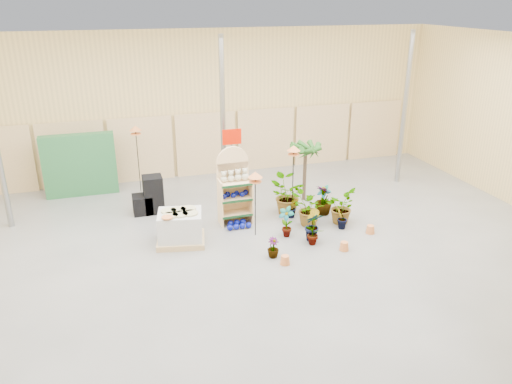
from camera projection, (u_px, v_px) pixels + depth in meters
room at (251, 151)px, 10.89m from camera, size 15.20×12.10×4.70m
display_shelf at (234, 188)px, 12.49m from camera, size 0.82×0.53×1.95m
teddy_bears at (235, 176)px, 12.29m from camera, size 0.72×0.19×0.31m
gazing_balls_shelf at (235, 194)px, 12.44m from camera, size 0.72×0.24×0.14m
gazing_balls_floor at (238, 225)px, 12.40m from camera, size 0.63×0.39×0.15m
pallet_stack at (180, 228)px, 11.53m from camera, size 1.24×1.09×0.80m
charcoal_planters at (150, 198)px, 13.15m from camera, size 0.80×0.50×1.00m
trellis_stock at (80, 165)px, 14.15m from camera, size 2.00×0.30×1.80m
offer_sign at (232, 153)px, 13.00m from camera, size 0.50×0.08×2.20m
bird_table_front at (255, 177)px, 11.49m from camera, size 0.34×0.34×1.62m
bird_table_right at (294, 150)px, 12.73m from camera, size 0.34×0.34×1.83m
bird_table_back at (135, 131)px, 14.02m from camera, size 0.34×0.34×1.99m
palm at (306, 149)px, 13.59m from camera, size 0.70×0.70×1.75m
potted_plant_0 at (286, 222)px, 11.84m from camera, size 0.46×0.48×0.75m
potted_plant_1 at (312, 225)px, 11.68m from camera, size 0.43×0.49×0.75m
potted_plant_2 at (309, 209)px, 12.36m from camera, size 1.03×0.98×0.89m
potted_plant_3 at (324, 200)px, 13.06m from camera, size 0.61×0.61×0.80m
potted_plant_4 at (324, 199)px, 13.14m from camera, size 0.43×0.48×0.76m
potted_plant_5 at (292, 208)px, 12.90m from camera, size 0.35×0.31×0.55m
potted_plant_6 at (285, 196)px, 13.02m from camera, size 1.23×1.22×1.03m
potted_plant_7 at (273, 248)px, 10.95m from camera, size 0.34×0.34×0.46m
potted_plant_8 at (314, 228)px, 11.46m from camera, size 0.45×0.32×0.81m
potted_plant_9 at (341, 219)px, 12.26m from camera, size 0.39×0.36×0.56m
potted_plant_10 at (341, 206)px, 12.56m from camera, size 1.00×1.03×0.87m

